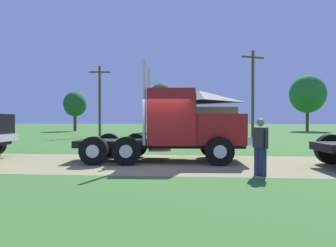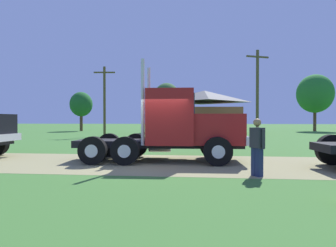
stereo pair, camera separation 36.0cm
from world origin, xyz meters
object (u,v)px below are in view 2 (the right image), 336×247
(visitor_far_side, at_px, (219,135))
(utility_pole_near, at_px, (104,99))
(visitor_standing_near, at_px, (257,145))
(truck_foreground_white, at_px, (178,128))
(shed_building, at_px, (204,112))
(utility_pole_far, at_px, (257,92))

(visitor_far_side, distance_m, utility_pole_near, 17.01)
(visitor_standing_near, bearing_deg, utility_pole_near, 120.06)
(visitor_standing_near, relative_size, utility_pole_near, 0.24)
(visitor_standing_near, distance_m, utility_pole_near, 22.94)
(truck_foreground_white, bearing_deg, visitor_far_side, 63.25)
(utility_pole_near, bearing_deg, visitor_far_side, -49.87)
(visitor_standing_near, xyz_separation_m, shed_building, (-0.89, 27.21, 1.68))
(visitor_far_side, bearing_deg, utility_pole_far, 67.70)
(truck_foreground_white, height_order, visitor_far_side, truck_foreground_white)
(truck_foreground_white, bearing_deg, visitor_standing_near, -48.04)
(visitor_standing_near, bearing_deg, truck_foreground_white, 131.96)
(visitor_far_side, height_order, shed_building, shed_building)
(utility_pole_near, relative_size, utility_pole_far, 0.91)
(shed_building, xyz_separation_m, utility_pole_near, (-10.51, -7.52, 1.23))
(shed_building, distance_m, utility_pole_far, 11.25)
(visitor_standing_near, bearing_deg, shed_building, 91.87)
(truck_foreground_white, height_order, utility_pole_far, utility_pole_far)
(visitor_far_side, distance_m, utility_pole_far, 11.42)
(shed_building, xyz_separation_m, utility_pole_far, (4.44, -10.21, 1.58))
(shed_building, relative_size, utility_pole_far, 1.15)
(shed_building, bearing_deg, truck_foreground_white, -94.04)
(shed_building, bearing_deg, utility_pole_near, -144.42)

